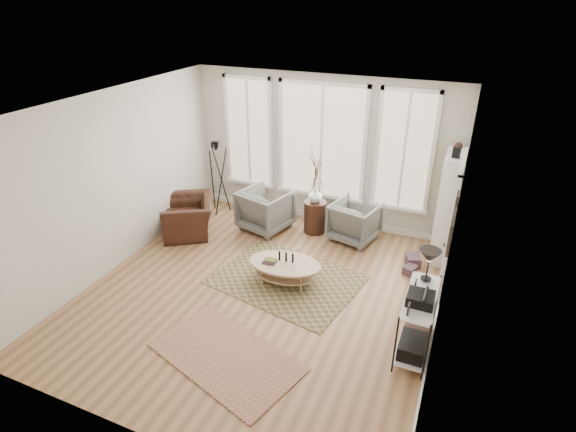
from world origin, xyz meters
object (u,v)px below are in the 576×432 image
at_px(low_shelf, 418,317).
at_px(bookcase, 447,207).
at_px(side_table, 316,191).
at_px(accent_chair, 188,217).
at_px(coffee_table, 285,267).
at_px(armchair_left, 266,209).
at_px(armchair_right, 355,221).

bearing_deg(low_shelf, bookcase, 88.72).
distance_m(low_shelf, side_table, 3.40).
bearing_deg(accent_chair, coffee_table, 38.05).
xyz_separation_m(low_shelf, coffee_table, (-2.16, 0.70, -0.22)).
height_order(low_shelf, side_table, side_table).
distance_m(bookcase, armchair_left, 3.33).
xyz_separation_m(armchair_right, accent_chair, (-3.00, -0.99, -0.03)).
distance_m(armchair_right, accent_chair, 3.16).
xyz_separation_m(bookcase, low_shelf, (-0.06, -2.52, -0.44)).
xyz_separation_m(coffee_table, side_table, (-0.13, 1.79, 0.57)).
xyz_separation_m(armchair_right, side_table, (-0.78, -0.00, 0.48)).
bearing_deg(armchair_left, low_shelf, 160.08).
bearing_deg(low_shelf, armchair_right, 121.14).
bearing_deg(armchair_right, bookcase, -165.90).
xyz_separation_m(coffee_table, accent_chair, (-2.35, 0.81, 0.06)).
height_order(bookcase, low_shelf, bookcase).
height_order(armchair_left, side_table, side_table).
distance_m(armchair_left, side_table, 1.06).
bearing_deg(accent_chair, side_table, 80.96).
relative_size(low_shelf, accent_chair, 1.24).
bearing_deg(side_table, accent_chair, -156.02).
bearing_deg(bookcase, coffee_table, -140.54).
relative_size(armchair_left, armchair_right, 1.09).
height_order(bookcase, accent_chair, bookcase).
height_order(bookcase, armchair_right, bookcase).
bearing_deg(accent_chair, low_shelf, 38.52).
xyz_separation_m(bookcase, accent_chair, (-4.57, -1.01, -0.61)).
bearing_deg(side_table, armchair_right, 0.30).
relative_size(low_shelf, armchair_left, 1.46).
relative_size(bookcase, coffee_table, 1.69).
relative_size(armchair_left, side_table, 0.50).
distance_m(armchair_left, accent_chair, 1.49).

